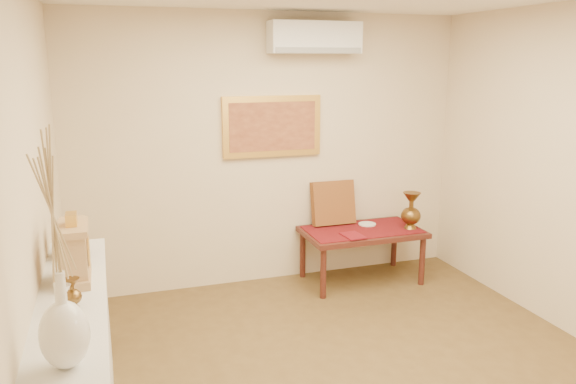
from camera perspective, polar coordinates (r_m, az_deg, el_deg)
name	(u,v)px	position (r m, az deg, el deg)	size (l,w,h in m)	color
wall_back	(272,151)	(5.64, -1.68, 4.19)	(4.00, 0.02, 2.70)	beige
wall_left	(29,234)	(3.24, -24.81, -3.87)	(0.02, 4.50, 2.70)	beige
white_vase	(56,246)	(2.42, -22.52, -5.10)	(0.20, 0.20, 1.07)	white
candlestick	(66,308)	(2.90, -21.62, -10.86)	(0.11, 0.11, 0.23)	silver
brass_urn_small	(72,289)	(3.14, -21.09, -9.16)	(0.09, 0.09, 0.21)	brown
table_cloth	(362,229)	(5.79, 7.55, -3.79)	(1.14, 0.59, 0.01)	maroon
brass_urn_tall	(411,207)	(5.84, 12.41, -1.45)	(0.20, 0.20, 0.46)	brown
plate	(367,224)	(5.94, 8.05, -3.25)	(0.18, 0.18, 0.01)	white
menu	(353,236)	(5.54, 6.62, -4.43)	(0.18, 0.25, 0.01)	maroon
cushion	(333,203)	(5.88, 4.60, -1.10)	(0.46, 0.10, 0.46)	#5D1D12
display_ledge	(79,376)	(3.55, -20.49, -17.06)	(0.37, 2.02, 0.98)	silver
mantel_clock	(75,252)	(3.47, -20.85, -5.76)	(0.17, 0.36, 0.41)	tan
wooden_chest	(74,238)	(3.94, -20.96, -4.36)	(0.16, 0.21, 0.24)	tan
low_table	(362,236)	(5.81, 7.53, -4.44)	(1.20, 0.70, 0.55)	#4A1D16
painting	(272,126)	(5.58, -1.62, 6.68)	(1.00, 0.06, 0.60)	gold
ac_unit	(315,38)	(5.58, 2.73, 15.39)	(0.90, 0.25, 0.30)	white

